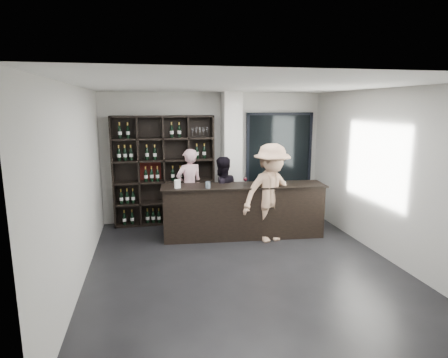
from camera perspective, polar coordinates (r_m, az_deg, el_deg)
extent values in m
cube|color=black|center=(6.38, 2.96, -13.06)|extent=(5.00, 5.50, 0.01)
cube|color=silver|center=(8.38, 1.16, 3.20)|extent=(0.40, 0.40, 2.90)
cube|color=black|center=(8.93, 8.39, 3.25)|extent=(1.60, 0.08, 2.10)
cube|color=black|center=(8.93, 8.39, 3.25)|extent=(1.48, 0.02, 1.98)
cube|color=black|center=(7.53, 2.98, -5.00)|extent=(3.16, 0.59, 1.04)
cube|color=black|center=(7.40, 3.02, -1.03)|extent=(3.24, 0.67, 0.03)
imported|color=#F8BEC8|center=(8.26, -5.31, -1.23)|extent=(0.72, 0.59, 1.69)
imported|color=black|center=(7.84, -0.39, -2.30)|extent=(0.92, 0.82, 1.57)
imported|color=tan|center=(7.25, 7.20, -2.14)|extent=(1.36, 0.97, 1.91)
cylinder|color=#99AEC0|center=(7.09, -2.46, -0.91)|extent=(0.12, 0.12, 0.13)
cube|color=white|center=(7.70, 9.00, -0.48)|extent=(0.13, 0.13, 0.02)
cube|color=white|center=(7.13, -7.12, -0.76)|extent=(0.12, 0.09, 0.17)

